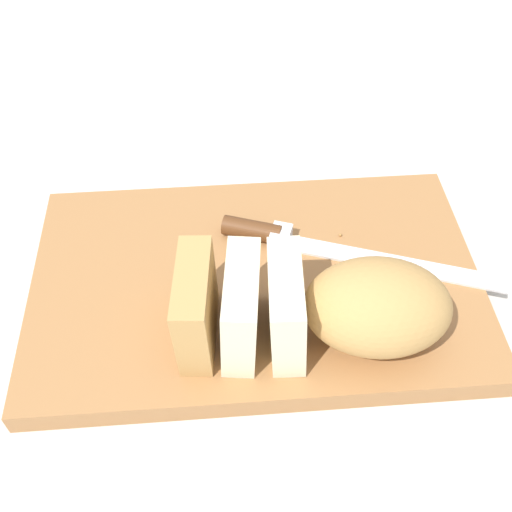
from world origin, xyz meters
name	(u,v)px	position (x,y,z in m)	size (l,w,h in m)	color
ground_plane	(256,291)	(0.00, 0.00, 0.00)	(3.00, 3.00, 0.00)	beige
cutting_board	(256,284)	(0.00, 0.00, 0.01)	(0.45, 0.28, 0.02)	#9E6B3D
bread_loaf	(323,307)	(-0.05, 0.07, 0.07)	(0.25, 0.11, 0.09)	tan
bread_knife	(296,240)	(-0.04, -0.04, 0.03)	(0.28, 0.12, 0.02)	silver
crumb_near_knife	(340,235)	(-0.09, -0.05, 0.03)	(0.00, 0.00, 0.00)	#A8753D
crumb_near_loaf	(249,244)	(0.00, -0.04, 0.03)	(0.01, 0.01, 0.01)	#A8753D
crumb_stray_left	(229,255)	(0.03, -0.03, 0.03)	(0.01, 0.01, 0.01)	#A8753D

